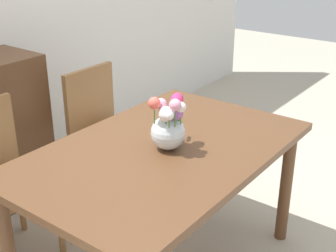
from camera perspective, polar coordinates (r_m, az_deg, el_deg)
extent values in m
cube|color=brown|center=(2.29, -0.76, -3.12)|extent=(1.49, 0.96, 0.04)
cylinder|color=brown|center=(2.81, 14.26, -7.22)|extent=(0.07, 0.07, 0.71)
cylinder|color=brown|center=(2.37, -19.03, -14.34)|extent=(0.07, 0.07, 0.71)
cylinder|color=brown|center=(3.15, 0.94, -2.98)|extent=(0.07, 0.07, 0.71)
cube|color=olive|center=(2.67, -19.09, -7.11)|extent=(0.42, 0.42, 0.04)
cylinder|color=olive|center=(2.75, -13.14, -11.20)|extent=(0.04, 0.04, 0.44)
cylinder|color=olive|center=(3.00, -17.69, -8.59)|extent=(0.04, 0.04, 0.44)
cube|color=olive|center=(3.13, -6.87, -1.28)|extent=(0.42, 0.42, 0.04)
cylinder|color=olive|center=(3.24, -2.16, -4.85)|extent=(0.04, 0.04, 0.44)
cylinder|color=olive|center=(3.01, -6.50, -7.41)|extent=(0.04, 0.04, 0.44)
cylinder|color=olive|center=(3.46, -6.81, -3.12)|extent=(0.04, 0.04, 0.44)
cylinder|color=olive|center=(3.24, -11.18, -5.36)|extent=(0.04, 0.04, 0.44)
cube|color=olive|center=(3.17, -9.60, 3.35)|extent=(0.42, 0.04, 0.42)
sphere|color=#B7933D|center=(3.08, -19.20, -4.50)|extent=(0.04, 0.04, 0.04)
sphere|color=silver|center=(2.24, 0.00, -0.83)|extent=(0.17, 0.17, 0.17)
sphere|color=#EA9EBC|center=(2.18, -0.79, 2.69)|extent=(0.06, 0.06, 0.06)
cylinder|color=#478438|center=(2.20, -0.78, 1.66)|extent=(0.01, 0.01, 0.08)
sphere|color=#D12D66|center=(2.21, 1.06, 3.05)|extent=(0.06, 0.06, 0.06)
cylinder|color=#478438|center=(2.23, 1.05, 2.01)|extent=(0.01, 0.01, 0.09)
sphere|color=white|center=(2.11, 0.12, 1.34)|extent=(0.05, 0.05, 0.05)
cylinder|color=#478438|center=(2.12, 0.12, 0.53)|extent=(0.01, 0.01, 0.06)
sphere|color=#D12D66|center=(2.23, 1.16, 3.35)|extent=(0.06, 0.06, 0.06)
cylinder|color=#478438|center=(2.25, 1.15, 2.25)|extent=(0.01, 0.01, 0.09)
sphere|color=#EA9EBC|center=(2.10, 0.89, 2.61)|extent=(0.06, 0.06, 0.06)
cylinder|color=#478438|center=(2.12, 0.88, 1.23)|extent=(0.01, 0.01, 0.11)
sphere|color=white|center=(2.14, 1.58, 2.33)|extent=(0.05, 0.05, 0.05)
cylinder|color=#478438|center=(2.16, 1.57, 1.25)|extent=(0.01, 0.01, 0.09)
sphere|color=#E55B4C|center=(2.14, -1.63, 2.80)|extent=(0.06, 0.06, 0.06)
cylinder|color=#478438|center=(2.16, -1.61, 1.51)|extent=(0.01, 0.01, 0.10)
sphere|color=#B266C6|center=(2.17, 1.02, 1.55)|extent=(0.06, 0.06, 0.06)
cylinder|color=#478438|center=(2.18, 1.02, 0.96)|extent=(0.01, 0.01, 0.05)
sphere|color=white|center=(2.15, -0.25, 1.48)|extent=(0.07, 0.07, 0.07)
cylinder|color=#478438|center=(2.16, -0.25, 0.80)|extent=(0.01, 0.01, 0.06)
ellipsoid|color=#478438|center=(2.27, -1.74, 2.51)|extent=(0.04, 0.07, 0.03)
ellipsoid|color=#478438|center=(2.17, 1.13, 0.84)|extent=(0.03, 0.07, 0.04)
ellipsoid|color=#478438|center=(2.30, -0.14, 2.09)|extent=(0.07, 0.06, 0.03)
ellipsoid|color=#478438|center=(2.30, 0.45, 2.79)|extent=(0.07, 0.05, 0.01)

